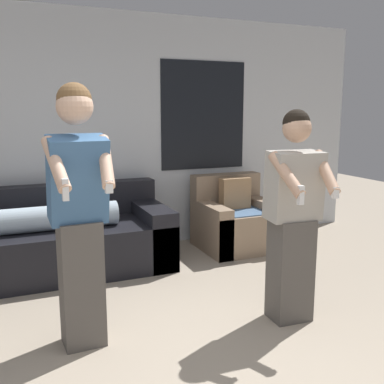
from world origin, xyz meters
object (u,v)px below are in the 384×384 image
(couch, at_px, (60,241))
(armchair, at_px, (235,222))
(person_left, at_px, (79,213))
(person_right, at_px, (293,216))

(couch, bearing_deg, armchair, 0.02)
(couch, distance_m, armchair, 2.01)
(couch, bearing_deg, person_left, -91.31)
(couch, relative_size, armchair, 2.54)
(couch, distance_m, person_left, 1.71)
(couch, height_order, armchair, armchair)
(armchair, bearing_deg, person_left, -142.18)
(armchair, relative_size, person_left, 0.48)
(armchair, xyz_separation_m, person_left, (-2.05, -1.59, 0.63))
(person_left, bearing_deg, person_right, -8.26)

